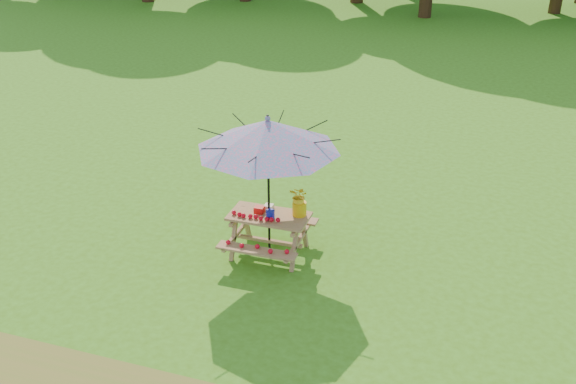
% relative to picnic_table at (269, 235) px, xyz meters
% --- Properties ---
extents(ground, '(120.00, 120.00, 0.00)m').
position_rel_picnic_table_xyz_m(ground, '(2.11, -0.68, -0.33)').
color(ground, '#427416').
rests_on(ground, ground).
extents(picnic_table, '(1.20, 1.32, 0.67)m').
position_rel_picnic_table_xyz_m(picnic_table, '(0.00, 0.00, 0.00)').
color(picnic_table, '#8F5C40').
rests_on(picnic_table, ground).
extents(patio_umbrella, '(2.31, 2.31, 2.25)m').
position_rel_picnic_table_xyz_m(patio_umbrella, '(0.00, 0.00, 1.62)').
color(patio_umbrella, black).
rests_on(patio_umbrella, ground).
extents(produce_bins, '(0.35, 0.40, 0.13)m').
position_rel_picnic_table_xyz_m(produce_bins, '(-0.05, 0.02, 0.40)').
color(produce_bins, red).
rests_on(produce_bins, picnic_table).
extents(tomatoes_row, '(0.77, 0.13, 0.07)m').
position_rel_picnic_table_xyz_m(tomatoes_row, '(-0.15, -0.18, 0.38)').
color(tomatoes_row, red).
rests_on(tomatoes_row, picnic_table).
extents(flower_bucket, '(0.34, 0.32, 0.47)m').
position_rel_picnic_table_xyz_m(flower_bucket, '(0.43, 0.15, 0.59)').
color(flower_bucket, '#EEAE0C').
rests_on(flower_bucket, picnic_table).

